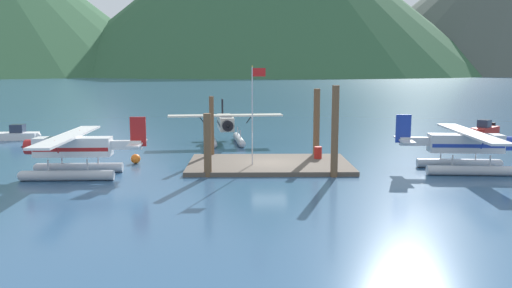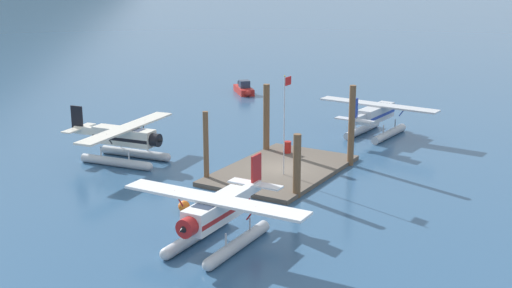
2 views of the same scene
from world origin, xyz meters
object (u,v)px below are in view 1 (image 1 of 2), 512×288
(seaplane_white_port_aft, at_px, (73,152))
(boat_white_open_west, at_px, (16,135))
(seaplane_cream_bow_left, at_px, (225,126))
(boat_red_open_east, at_px, (485,129))
(seaplane_silver_stbd_aft, at_px, (466,148))
(flagpole, at_px, (254,104))
(mooring_buoy, at_px, (136,159))
(fuel_drum, at_px, (318,153))

(seaplane_white_port_aft, bearing_deg, boat_white_open_west, 123.71)
(seaplane_cream_bow_left, distance_m, boat_red_open_east, 27.82)
(boat_red_open_east, distance_m, boat_white_open_west, 47.59)
(seaplane_silver_stbd_aft, xyz_separation_m, boat_white_open_west, (-37.09, 15.71, -1.09))
(seaplane_silver_stbd_aft, bearing_deg, flagpole, 175.41)
(boat_white_open_west, bearing_deg, mooring_buoy, -41.24)
(flagpole, distance_m, fuel_drum, 6.46)
(seaplane_silver_stbd_aft, height_order, boat_white_open_west, seaplane_silver_stbd_aft)
(seaplane_silver_stbd_aft, bearing_deg, mooring_buoy, 171.99)
(flagpole, xyz_separation_m, boat_white_open_west, (-22.88, 14.56, -3.98))
(mooring_buoy, relative_size, seaplane_cream_bow_left, 0.07)
(seaplane_cream_bow_left, bearing_deg, boat_white_open_west, 172.64)
(flagpole, distance_m, seaplane_silver_stbd_aft, 14.55)
(seaplane_cream_bow_left, height_order, boat_red_open_east, seaplane_cream_bow_left)
(fuel_drum, xyz_separation_m, seaplane_silver_stbd_aft, (9.46, -3.44, 0.84))
(seaplane_cream_bow_left, relative_size, boat_red_open_east, 2.59)
(flagpole, bearing_deg, boat_white_open_west, 147.52)
(boat_white_open_west, bearing_deg, seaplane_silver_stbd_aft, -22.95)
(seaplane_white_port_aft, distance_m, boat_red_open_east, 41.65)
(flagpole, distance_m, boat_red_open_east, 30.88)
(flagpole, height_order, fuel_drum, flagpole)
(seaplane_white_port_aft, xyz_separation_m, boat_white_open_west, (-11.24, 16.84, -1.09))
(fuel_drum, bearing_deg, seaplane_silver_stbd_aft, -19.97)
(flagpole, bearing_deg, boat_red_open_east, 36.63)
(seaplane_cream_bow_left, height_order, seaplane_silver_stbd_aft, same)
(flagpole, bearing_deg, seaplane_cream_bow_left, 101.79)
(seaplane_cream_bow_left, distance_m, seaplane_white_port_aft, 16.90)
(seaplane_silver_stbd_aft, distance_m, boat_white_open_west, 40.29)
(seaplane_cream_bow_left, bearing_deg, flagpole, -78.21)
(seaplane_silver_stbd_aft, height_order, boat_red_open_east, seaplane_silver_stbd_aft)
(boat_red_open_east, bearing_deg, flagpole, -143.37)
(seaplane_white_port_aft, relative_size, boat_red_open_east, 2.57)
(fuel_drum, distance_m, seaplane_silver_stbd_aft, 10.10)
(mooring_buoy, bearing_deg, seaplane_white_port_aft, -124.73)
(fuel_drum, distance_m, mooring_buoy, 13.39)
(flagpole, relative_size, mooring_buoy, 9.71)
(seaplane_white_port_aft, xyz_separation_m, seaplane_silver_stbd_aft, (25.85, 1.13, 0.00))
(fuel_drum, relative_size, seaplane_white_port_aft, 0.08)
(flagpole, xyz_separation_m, seaplane_silver_stbd_aft, (14.21, -1.14, -2.89))
(fuel_drum, relative_size, mooring_buoy, 1.26)
(mooring_buoy, xyz_separation_m, seaplane_white_port_aft, (-3.01, -4.35, 1.23))
(seaplane_white_port_aft, height_order, seaplane_silver_stbd_aft, same)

